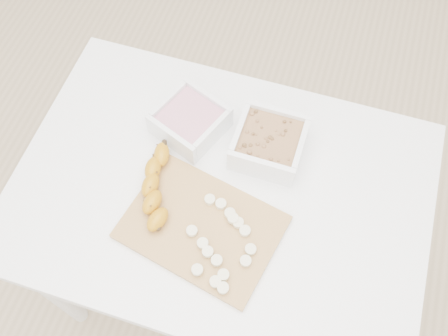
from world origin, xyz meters
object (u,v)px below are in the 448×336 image
(bowl_granola, at_px, (269,143))
(banana, at_px, (156,188))
(table, at_px, (221,206))
(bowl_yogurt, at_px, (190,121))
(cutting_board, at_px, (202,227))

(bowl_granola, relative_size, banana, 0.75)
(table, bearing_deg, banana, -158.52)
(table, xyz_separation_m, bowl_yogurt, (-0.13, 0.14, 0.13))
(bowl_yogurt, relative_size, cutting_board, 0.58)
(cutting_board, bearing_deg, table, 84.23)
(table, height_order, cutting_board, cutting_board)
(bowl_yogurt, xyz_separation_m, cutting_board, (0.11, -0.25, -0.03))
(cutting_board, bearing_deg, banana, 158.54)
(table, distance_m, cutting_board, 0.15)
(bowl_yogurt, height_order, bowl_granola, bowl_granola)
(bowl_yogurt, bearing_deg, table, -49.04)
(bowl_granola, bearing_deg, table, -120.02)
(table, xyz_separation_m, bowl_granola, (0.08, 0.14, 0.14))
(table, xyz_separation_m, cutting_board, (-0.01, -0.11, 0.10))
(bowl_yogurt, xyz_separation_m, bowl_granola, (0.21, -0.00, 0.00))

